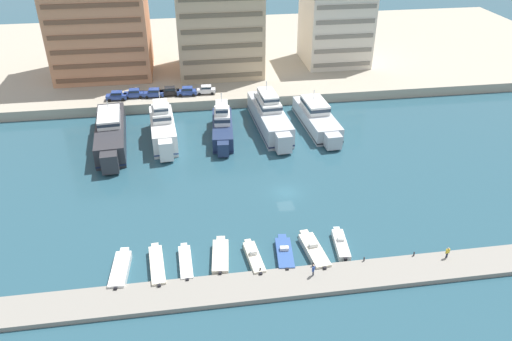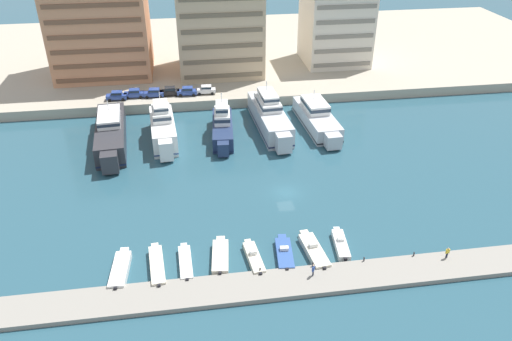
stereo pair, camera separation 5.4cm
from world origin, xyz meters
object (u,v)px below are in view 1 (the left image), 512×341
at_px(motorboat_cream_center, 254,258).
at_px(car_blue_far_left, 117,95).
at_px(car_black_center_left, 170,91).
at_px(motorboat_cream_center_left, 221,256).
at_px(yacht_silver_center_left, 270,116).
at_px(motorboat_cream_mid_right, 314,251).
at_px(car_blue_center, 187,91).
at_px(motorboat_white_far_left, 121,270).
at_px(car_white_center_right, 206,89).
at_px(yacht_navy_mid_left, 222,126).
at_px(pedestrian_mid_deck, 448,252).
at_px(motorboat_white_mid_left, 186,263).
at_px(pedestrian_near_edge, 313,269).
at_px(motorboat_white_right, 341,244).
at_px(motorboat_blue_center_right, 284,253).
at_px(car_blue_mid_left, 154,93).
at_px(yacht_charcoal_far_left, 111,133).
at_px(motorboat_cream_left, 157,266).
at_px(yacht_silver_center, 317,117).
at_px(yacht_white_left, 163,128).
at_px(car_blue_left, 134,93).

bearing_deg(motorboat_cream_center, car_blue_far_left, 112.33).
xyz_separation_m(car_blue_far_left, car_black_center_left, (10.72, 0.81, 0.00)).
relative_size(motorboat_cream_center_left, car_blue_far_left, 1.74).
relative_size(yacht_silver_center_left, motorboat_cream_mid_right, 2.81).
height_order(car_black_center_left, car_blue_center, same).
relative_size(motorboat_white_far_left, motorboat_cream_mid_right, 0.94).
xyz_separation_m(yacht_silver_center_left, car_white_center_right, (-11.17, 14.01, 0.55)).
xyz_separation_m(yacht_navy_mid_left, pedestrian_mid_deck, (24.46, -38.82, -0.59)).
height_order(yacht_navy_mid_left, motorboat_white_mid_left, yacht_navy_mid_left).
bearing_deg(pedestrian_near_edge, car_blue_center, 103.20).
height_order(motorboat_white_far_left, car_blue_center, car_blue_center).
bearing_deg(motorboat_white_right, motorboat_blue_center_right, -175.63).
distance_m(yacht_navy_mid_left, motorboat_blue_center_right, 35.09).
bearing_deg(car_blue_far_left, motorboat_blue_center_right, -63.78).
xyz_separation_m(motorboat_cream_center_left, car_blue_mid_left, (-9.30, 50.45, 2.55)).
xyz_separation_m(yacht_charcoal_far_left, car_blue_mid_left, (7.26, 16.08, 0.85)).
bearing_deg(pedestrian_mid_deck, motorboat_cream_left, 173.60).
bearing_deg(car_blue_center, car_blue_mid_left, 179.30).
distance_m(yacht_silver_center, pedestrian_near_edge, 42.65).
height_order(motorboat_white_far_left, motorboat_cream_center_left, motorboat_white_far_left).
height_order(car_blue_mid_left, car_black_center_left, same).
bearing_deg(pedestrian_near_edge, car_black_center_left, 106.56).
bearing_deg(yacht_white_left, motorboat_cream_left, -90.91).
relative_size(motorboat_cream_mid_right, car_blue_mid_left, 1.88).
distance_m(motorboat_white_far_left, pedestrian_mid_deck, 40.36).
height_order(motorboat_cream_mid_right, car_blue_center, car_blue_center).
bearing_deg(pedestrian_mid_deck, car_black_center_left, 121.49).
bearing_deg(motorboat_blue_center_right, pedestrian_mid_deck, -11.67).
bearing_deg(motorboat_white_mid_left, motorboat_white_far_left, -178.74).
bearing_deg(yacht_navy_mid_left, motorboat_white_mid_left, -102.70).
height_order(motorboat_cream_mid_right, car_blue_far_left, car_blue_far_left).
xyz_separation_m(motorboat_cream_mid_right, car_blue_center, (-14.33, 51.04, 2.53)).
bearing_deg(car_blue_left, car_blue_far_left, -167.97).
height_order(yacht_silver_center_left, motorboat_cream_center, yacht_silver_center_left).
xyz_separation_m(yacht_white_left, motorboat_cream_center_left, (7.31, -34.15, -2.11)).
bearing_deg(motorboat_white_mid_left, motorboat_cream_left, -178.19).
distance_m(motorboat_cream_left, pedestrian_near_edge, 19.10).
xyz_separation_m(motorboat_white_mid_left, car_white_center_right, (5.86, 51.14, 2.63)).
relative_size(yacht_charcoal_far_left, yacht_white_left, 1.35).
bearing_deg(motorboat_blue_center_right, yacht_silver_center, 69.54).
bearing_deg(pedestrian_near_edge, yacht_charcoal_far_left, 124.43).
bearing_deg(yacht_silver_center, motorboat_blue_center_right, -110.46).
xyz_separation_m(yacht_silver_center_left, motorboat_white_right, (3.04, -36.59, -2.01)).
relative_size(motorboat_white_mid_left, car_black_center_left, 1.72).
bearing_deg(car_blue_mid_left, motorboat_white_far_left, -93.31).
bearing_deg(pedestrian_near_edge, yacht_silver_center_left, 87.23).
height_order(car_blue_center, car_white_center_right, same).
relative_size(yacht_silver_center, motorboat_cream_center, 2.93).
height_order(motorboat_cream_left, motorboat_cream_center_left, motorboat_cream_center_left).
distance_m(yacht_navy_mid_left, motorboat_cream_left, 36.63).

